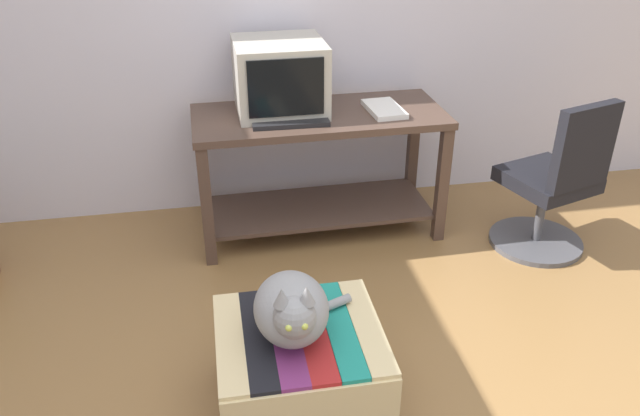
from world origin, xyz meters
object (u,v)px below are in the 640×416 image
at_px(keyboard, 290,122).
at_px(office_chair, 554,187).
at_px(desk, 319,152).
at_px(ottoman_with_blanket, 300,370).
at_px(book, 384,109).
at_px(tv_monitor, 280,77).
at_px(cat, 292,309).

bearing_deg(keyboard, office_chair, -12.15).
distance_m(desk, ottoman_with_blanket, 1.45).
relative_size(book, office_chair, 0.34).
xyz_separation_m(tv_monitor, cat, (-0.15, -1.48, -0.41)).
xyz_separation_m(tv_monitor, keyboard, (0.02, -0.22, -0.17)).
bearing_deg(tv_monitor, ottoman_with_blanket, -95.84).
distance_m(book, ottoman_with_blanket, 1.60).
height_order(tv_monitor, ottoman_with_blanket, tv_monitor).
relative_size(keyboard, ottoman_with_blanket, 0.64).
bearing_deg(book, office_chair, -30.23).
bearing_deg(desk, cat, -105.18).
distance_m(tv_monitor, ottoman_with_blanket, 1.63).
distance_m(tv_monitor, book, 0.59).
bearing_deg(tv_monitor, office_chair, -22.01).
height_order(keyboard, office_chair, office_chair).
relative_size(book, ottoman_with_blanket, 0.48).
bearing_deg(desk, office_chair, -21.67).
bearing_deg(office_chair, tv_monitor, -38.45).
xyz_separation_m(desk, keyboard, (-0.18, -0.14, 0.24)).
bearing_deg(office_chair, keyboard, -30.44).
bearing_deg(tv_monitor, desk, -24.04).
relative_size(tv_monitor, office_chair, 0.54).
xyz_separation_m(tv_monitor, book, (0.56, -0.12, -0.17)).
relative_size(tv_monitor, cat, 1.19).
bearing_deg(cat, office_chair, 33.41).
relative_size(desk, tv_monitor, 2.88).
relative_size(desk, book, 4.64).
height_order(book, office_chair, office_chair).
height_order(ottoman_with_blanket, office_chair, office_chair).
bearing_deg(keyboard, ottoman_with_blanket, -95.89).
bearing_deg(keyboard, book, 11.23).
relative_size(keyboard, cat, 0.99).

